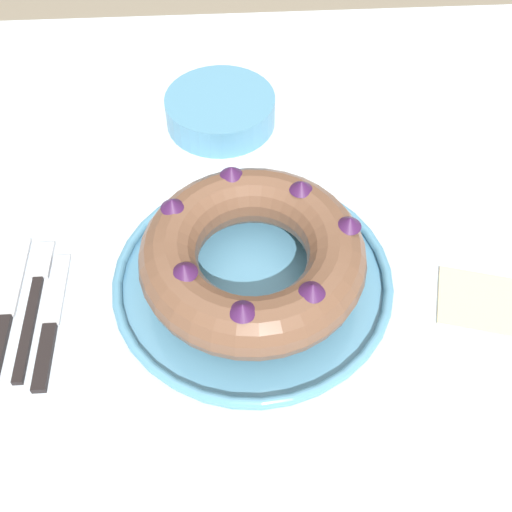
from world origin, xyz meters
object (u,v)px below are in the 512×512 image
(fork, at_px, (35,297))
(napkin, at_px, (490,303))
(serving_dish, at_px, (256,280))
(bundt_cake, at_px, (256,256))
(serving_knife, at_px, (5,319))
(side_bowl, at_px, (220,110))
(cake_knife, at_px, (50,328))

(fork, relative_size, napkin, 1.63)
(serving_dish, xyz_separation_m, bundt_cake, (0.00, 0.00, 0.05))
(bundt_cake, bearing_deg, serving_knife, -173.62)
(fork, bearing_deg, napkin, -9.36)
(serving_dish, relative_size, fork, 1.71)
(serving_knife, height_order, side_bowl, side_bowl)
(side_bowl, height_order, napkin, side_bowl)
(bundt_cake, height_order, napkin, bundt_cake)
(napkin, bearing_deg, cake_knife, -179.62)
(serving_knife, distance_m, napkin, 0.57)
(fork, xyz_separation_m, serving_knife, (-0.03, -0.03, -0.00))
(side_bowl, bearing_deg, cake_knife, -119.90)
(fork, height_order, serving_knife, serving_knife)
(bundt_cake, distance_m, cake_knife, 0.25)
(fork, bearing_deg, serving_knife, -139.56)
(fork, relative_size, cake_knife, 1.06)
(fork, distance_m, side_bowl, 0.39)
(serving_dish, height_order, serving_knife, serving_dish)
(serving_dish, height_order, napkin, serving_dish)
(serving_knife, relative_size, side_bowl, 1.28)
(serving_knife, bearing_deg, bundt_cake, 9.82)
(fork, distance_m, napkin, 0.55)
(serving_knife, xyz_separation_m, cake_knife, (0.05, -0.01, 0.00))
(serving_dish, height_order, side_bowl, side_bowl)
(serving_knife, bearing_deg, fork, 48.93)
(bundt_cake, bearing_deg, serving_dish, -96.23)
(serving_dish, distance_m, fork, 0.27)
(bundt_cake, height_order, serving_knife, bundt_cake)
(cake_knife, height_order, side_bowl, side_bowl)
(serving_knife, xyz_separation_m, napkin, (0.57, -0.01, -0.00))
(side_bowl, distance_m, napkin, 0.47)
(cake_knife, distance_m, napkin, 0.52)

